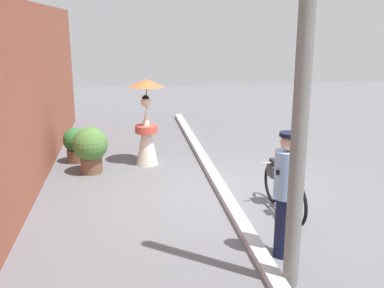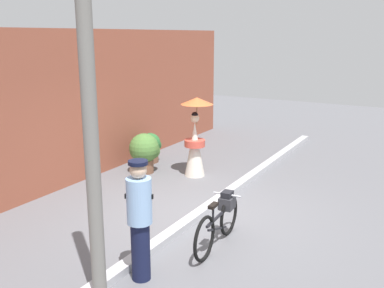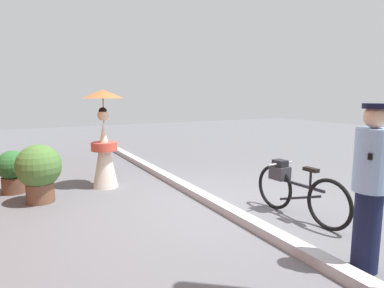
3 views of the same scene
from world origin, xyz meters
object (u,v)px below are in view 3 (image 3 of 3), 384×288
object	(u,v)px
potted_plant_by_door	(13,170)
potted_plant_small	(40,170)
bicycle_near_officer	(295,188)
person_with_parasol	(104,140)
person_officer	(370,184)

from	to	relation	value
potted_plant_by_door	potted_plant_small	bearing A→B (deg)	-153.95
bicycle_near_officer	potted_plant_small	bearing A→B (deg)	52.46
person_with_parasol	potted_plant_small	bearing A→B (deg)	108.78
bicycle_near_officer	person_with_parasol	bearing A→B (deg)	35.67
person_with_parasol	potted_plant_small	distance (m)	1.29
bicycle_near_officer	person_officer	size ratio (longest dim) A/B	0.99
bicycle_near_officer	potted_plant_by_door	bearing A→B (deg)	47.79
bicycle_near_officer	potted_plant_by_door	xyz separation A→B (m)	(3.30, 3.64, 0.00)
bicycle_near_officer	person_officer	xyz separation A→B (m)	(-1.46, 0.48, 0.49)
potted_plant_small	potted_plant_by_door	bearing A→B (deg)	26.05
bicycle_near_officer	potted_plant_small	size ratio (longest dim) A/B	1.72
person_officer	potted_plant_small	bearing A→B (deg)	34.99
bicycle_near_officer	potted_plant_by_door	size ratio (longest dim) A/B	2.15
potted_plant_small	bicycle_near_officer	bearing A→B (deg)	-127.54
person_with_parasol	potted_plant_small	xyz separation A→B (m)	(-0.40, 1.17, -0.38)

